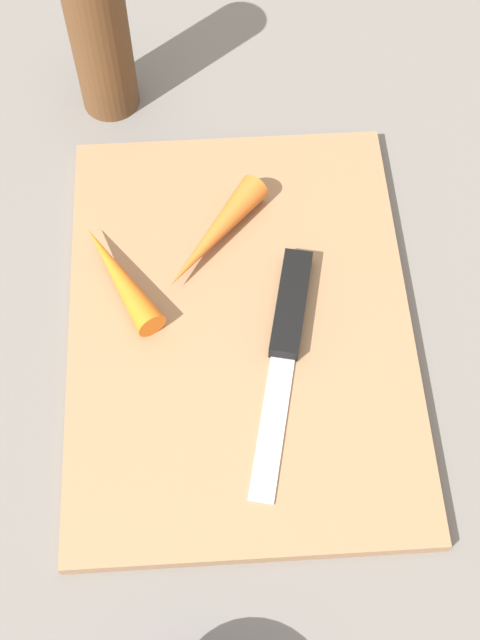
% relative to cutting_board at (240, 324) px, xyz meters
% --- Properties ---
extents(ground_plane, '(1.40, 1.40, 0.00)m').
position_rel_cutting_board_xyz_m(ground_plane, '(0.00, 0.00, -0.01)').
color(ground_plane, slate).
extents(cutting_board, '(0.36, 0.26, 0.01)m').
position_rel_cutting_board_xyz_m(cutting_board, '(0.00, 0.00, 0.00)').
color(cutting_board, '#99704C').
rests_on(cutting_board, ground_plane).
extents(knife, '(0.20, 0.06, 0.01)m').
position_rel_cutting_board_xyz_m(knife, '(-0.00, -0.04, 0.01)').
color(knife, '#B7B7BC').
rests_on(knife, cutting_board).
extents(carrot_short, '(0.10, 0.07, 0.02)m').
position_rel_cutting_board_xyz_m(carrot_short, '(0.04, 0.09, 0.02)').
color(carrot_short, orange).
rests_on(carrot_short, cutting_board).
extents(carrot_long, '(0.11, 0.09, 0.02)m').
position_rel_cutting_board_xyz_m(carrot_long, '(0.07, 0.02, 0.02)').
color(carrot_long, orange).
rests_on(carrot_long, cutting_board).
extents(pepper_grinder, '(0.05, 0.05, 0.16)m').
position_rel_cutting_board_xyz_m(pepper_grinder, '(0.24, 0.10, 0.07)').
color(pepper_grinder, brown).
rests_on(pepper_grinder, ground_plane).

